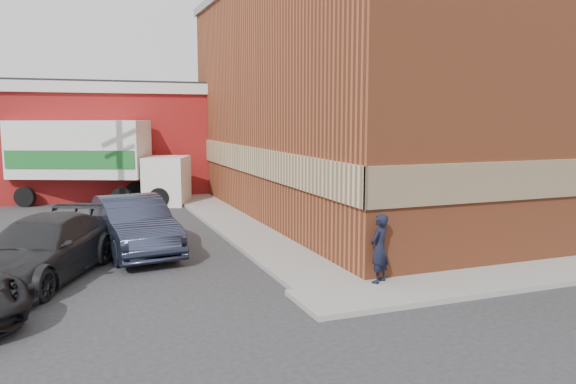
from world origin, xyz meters
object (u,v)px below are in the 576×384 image
object	(u,v)px
sedan	(133,225)
box_truck	(96,156)
warehouse	(46,139)
man	(379,248)
suv_b	(42,249)
brick_building	(410,98)

from	to	relation	value
sedan	box_truck	size ratio (longest dim) A/B	0.63
warehouse	box_truck	size ratio (longest dim) A/B	2.07
man	sedan	world-z (taller)	man
suv_b	box_truck	xyz separation A→B (m)	(1.80, 12.09, 1.42)
brick_building	sedan	xyz separation A→B (m)	(-11.70, -3.73, -3.87)
brick_building	warehouse	distance (m)	18.30
warehouse	brick_building	bearing A→B (deg)	-37.20
suv_b	sedan	bearing A→B (deg)	66.54
warehouse	sedan	xyz separation A→B (m)	(2.80, -14.73, -2.00)
suv_b	box_truck	world-z (taller)	box_truck
brick_building	box_truck	distance (m)	14.03
warehouse	box_truck	bearing A→B (deg)	-64.27
suv_b	man	bearing A→B (deg)	0.25
sedan	suv_b	world-z (taller)	sedan
warehouse	box_truck	world-z (taller)	warehouse
brick_building	warehouse	bearing A→B (deg)	142.80
man	box_truck	distance (m)	16.58
brick_building	sedan	size ratio (longest dim) A/B	3.70
warehouse	man	distance (m)	21.76
man	brick_building	bearing A→B (deg)	-158.09
brick_building	sedan	world-z (taller)	brick_building
warehouse	sedan	world-z (taller)	warehouse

